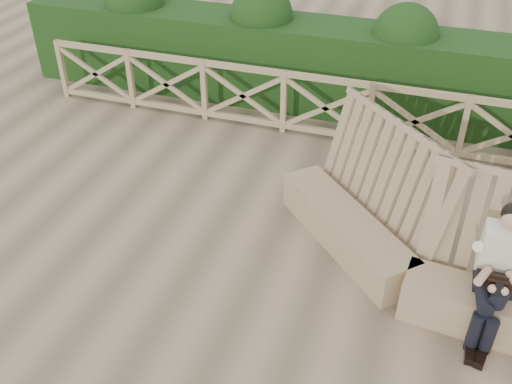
% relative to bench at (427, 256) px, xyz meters
% --- Properties ---
extents(ground, '(60.00, 60.00, 0.00)m').
position_rel_bench_xyz_m(ground, '(-1.90, -0.50, -0.41)').
color(ground, brown).
rests_on(ground, ground).
extents(bench, '(4.11, 2.43, 1.62)m').
position_rel_bench_xyz_m(bench, '(0.00, 0.00, 0.00)').
color(bench, '#8C6E50').
rests_on(bench, ground).
extents(woman, '(0.44, 0.93, 1.54)m').
position_rel_bench_xyz_m(woman, '(0.67, -0.47, 0.41)').
color(woman, black).
rests_on(woman, ground).
extents(guardrail, '(10.10, 0.09, 1.10)m').
position_rel_bench_xyz_m(guardrail, '(-1.90, 3.00, 0.14)').
color(guardrail, '#88714F').
rests_on(guardrail, ground).
extents(hedge, '(12.00, 1.20, 1.50)m').
position_rel_bench_xyz_m(hedge, '(-1.90, 4.20, 0.34)').
color(hedge, black).
rests_on(hedge, ground).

